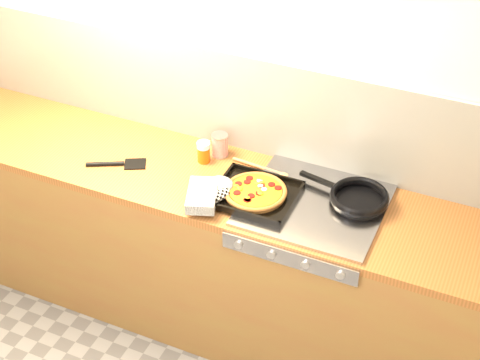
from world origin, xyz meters
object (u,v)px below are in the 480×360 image
at_px(pizza_on_tray, 241,192).
at_px(tomato_can, 220,145).
at_px(frying_pan, 358,198).
at_px(juice_glass, 204,152).

bearing_deg(pizza_on_tray, tomato_can, 130.29).
height_order(frying_pan, juice_glass, juice_glass).
bearing_deg(frying_pan, pizza_on_tray, -159.83).
bearing_deg(juice_glass, tomato_can, 58.94).
bearing_deg(juice_glass, pizza_on_tray, -35.08).
distance_m(frying_pan, juice_glass, 0.76).
height_order(pizza_on_tray, frying_pan, pizza_on_tray).
xyz_separation_m(tomato_can, juice_glass, (-0.05, -0.08, -0.00)).
relative_size(pizza_on_tray, tomato_can, 4.12).
height_order(pizza_on_tray, tomato_can, tomato_can).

